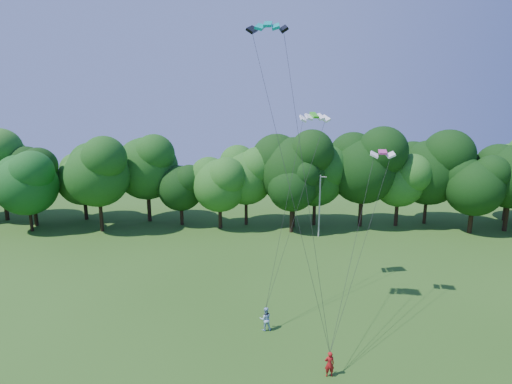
{
  "coord_description": "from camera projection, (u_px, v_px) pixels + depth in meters",
  "views": [
    {
      "loc": [
        -0.59,
        -15.96,
        15.83
      ],
      "look_at": [
        -1.03,
        13.0,
        9.61
      ],
      "focal_mm": 28.0,
      "sensor_mm": 36.0,
      "label": 1
    }
  ],
  "objects": [
    {
      "name": "kite_green",
      "position": [
        314.0,
        115.0,
        32.77
      ],
      "size": [
        2.59,
        1.56,
        0.51
      ],
      "rotation": [
        0.0,
        0.0,
        0.21
      ],
      "color": "green",
      "rests_on": "ground"
    },
    {
      "name": "kite_pink",
      "position": [
        383.0,
        152.0,
        30.11
      ],
      "size": [
        1.92,
        1.16,
        0.32
      ],
      "rotation": [
        0.0,
        0.0,
        -0.16
      ],
      "color": "#CD3891",
      "rests_on": "ground"
    },
    {
      "name": "kite_flyer_left",
      "position": [
        329.0,
        364.0,
        23.75
      ],
      "size": [
        0.62,
        0.43,
        1.62
      ],
      "primitive_type": "imported",
      "rotation": [
        0.0,
        0.0,
        3.22
      ],
      "color": "#AE1616",
      "rests_on": "ground"
    },
    {
      "name": "kite_teal",
      "position": [
        268.0,
        24.0,
        25.4
      ],
      "size": [
        2.65,
        1.39,
        0.58
      ],
      "rotation": [
        0.0,
        0.0,
        -0.11
      ],
      "color": "#05A69B",
      "rests_on": "ground"
    },
    {
      "name": "kite_flyer_right",
      "position": [
        265.0,
        319.0,
        28.68
      ],
      "size": [
        0.94,
        0.78,
        1.76
      ],
      "primitive_type": "imported",
      "rotation": [
        0.0,
        0.0,
        3.28
      ],
      "color": "#AACBEB",
      "rests_on": "ground"
    },
    {
      "name": "tree_back_west",
      "position": [
        25.0,
        174.0,
        50.15
      ],
      "size": [
        8.27,
        8.27,
        12.03
      ],
      "color": "black",
      "rests_on": "ground"
    },
    {
      "name": "tree_back_center",
      "position": [
        294.0,
        160.0,
        51.6
      ],
      "size": [
        9.97,
        9.97,
        14.5
      ],
      "color": "black",
      "rests_on": "ground"
    },
    {
      "name": "utility_pole",
      "position": [
        319.0,
        205.0,
        48.8
      ],
      "size": [
        1.45,
        0.71,
        7.75
      ],
      "rotation": [
        0.0,
        0.0,
        -0.42
      ],
      "color": "#ACABA3",
      "rests_on": "ground"
    },
    {
      "name": "tree_back_east",
      "position": [
        511.0,
        166.0,
        54.96
      ],
      "size": [
        8.55,
        8.55,
        12.43
      ],
      "color": "#312413",
      "rests_on": "ground"
    }
  ]
}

